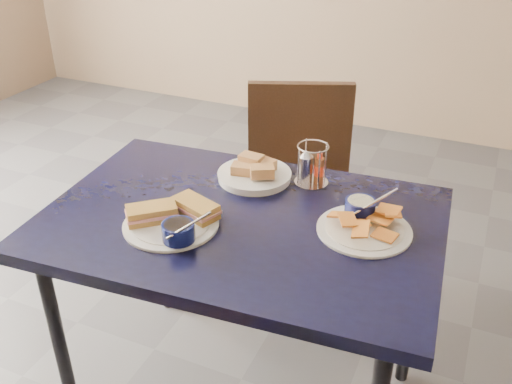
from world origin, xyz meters
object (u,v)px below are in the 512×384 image
at_px(sandwich_plate, 174,219).
at_px(bread_basket, 255,173).
at_px(chair_far, 307,181).
at_px(plantain_plate, 363,221).
at_px(condiment_caddy, 311,167).
at_px(dining_table, 241,237).

relative_size(sandwich_plate, bread_basket, 1.27).
relative_size(chair_far, sandwich_plate, 2.99).
xyz_separation_m(plantain_plate, bread_basket, (-0.40, 0.14, 0.00)).
bearing_deg(sandwich_plate, condiment_caddy, 56.12).
height_order(bread_basket, condiment_caddy, condiment_caddy).
bearing_deg(sandwich_plate, plantain_plate, 23.38).
bearing_deg(chair_far, sandwich_plate, -98.70).
bearing_deg(condiment_caddy, chair_far, 109.35).
bearing_deg(dining_table, sandwich_plate, -141.69).
distance_m(dining_table, plantain_plate, 0.36).
distance_m(sandwich_plate, plantain_plate, 0.54).
bearing_deg(bread_basket, dining_table, -75.81).
relative_size(chair_far, bread_basket, 3.80).
bearing_deg(plantain_plate, sandwich_plate, -156.62).
distance_m(dining_table, condiment_caddy, 0.33).
relative_size(dining_table, plantain_plate, 4.52).
bearing_deg(chair_far, dining_table, -87.61).
height_order(sandwich_plate, condiment_caddy, condiment_caddy).
xyz_separation_m(sandwich_plate, plantain_plate, (0.49, 0.21, -0.01)).
xyz_separation_m(dining_table, chair_far, (-0.03, 0.69, -0.16)).
height_order(plantain_plate, condiment_caddy, condiment_caddy).
bearing_deg(condiment_caddy, sandwich_plate, -123.88).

